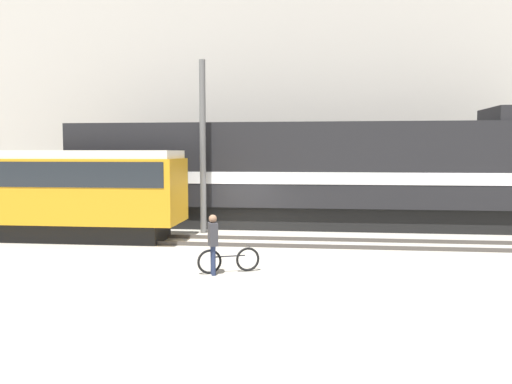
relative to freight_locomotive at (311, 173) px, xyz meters
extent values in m
plane|color=#9E998C|center=(-2.77, -3.12, -2.40)|extent=(120.00, 120.00, 0.00)
cube|color=#47423D|center=(-2.77, -4.90, -2.33)|extent=(60.00, 0.07, 0.14)
cube|color=#47423D|center=(-2.77, -3.46, -2.33)|extent=(60.00, 0.07, 0.14)
cube|color=#47423D|center=(-2.77, -0.72, -2.33)|extent=(60.00, 0.07, 0.14)
cube|color=#47423D|center=(-2.77, 0.72, -2.33)|extent=(60.00, 0.07, 0.14)
cube|color=#B7B2A8|center=(-2.77, 7.54, 4.11)|extent=(32.20, 6.00, 13.02)
cube|color=black|center=(-0.15, 0.00, -1.90)|extent=(19.36, 2.55, 1.00)
cube|color=black|center=(-0.15, 0.00, 0.38)|extent=(21.04, 3.00, 3.57)
cube|color=white|center=(-0.15, 0.00, -0.15)|extent=(20.62, 3.04, 0.50)
cube|color=black|center=(-10.21, -4.18, -2.05)|extent=(9.52, 2.00, 0.70)
cube|color=orange|center=(-10.21, -4.18, -0.51)|extent=(10.82, 2.50, 2.39)
cube|color=#1E2328|center=(-10.21, -4.18, 0.14)|extent=(10.39, 2.54, 0.90)
cube|color=silver|center=(-10.21, -4.18, 0.84)|extent=(10.61, 2.38, 0.30)
torus|color=black|center=(-1.72, -8.44, -2.06)|extent=(0.65, 0.32, 0.68)
torus|color=black|center=(-2.72, -8.86, -2.06)|extent=(0.65, 0.32, 0.68)
cylinder|color=black|center=(-2.22, -8.65, -1.94)|extent=(0.87, 0.39, 0.04)
cylinder|color=black|center=(-2.58, -8.80, -1.91)|extent=(0.03, 0.03, 0.31)
cylinder|color=#262626|center=(-1.72, -8.44, -1.67)|extent=(0.19, 0.42, 0.02)
cylinder|color=#232D4C|center=(-2.63, -8.89, -2.00)|extent=(0.11, 0.11, 0.81)
cylinder|color=#232D4C|center=(-2.57, -9.03, -2.00)|extent=(0.11, 0.11, 0.81)
cube|color=#333338|center=(-2.60, -8.96, -1.28)|extent=(0.34, 0.42, 0.62)
sphere|color=#8C664C|center=(-2.60, -8.96, -0.86)|extent=(0.22, 0.22, 0.22)
cylinder|color=#595959|center=(-4.38, -2.09, 1.11)|extent=(0.25, 0.25, 7.02)
camera|label=1|loc=(0.05, -22.05, 0.94)|focal=35.00mm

